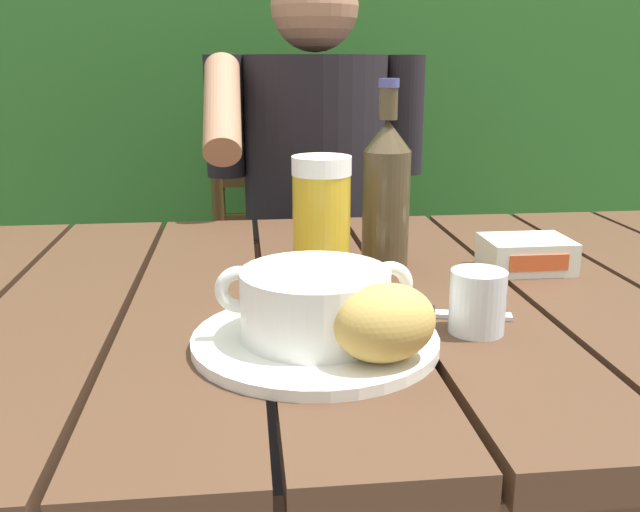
{
  "coord_description": "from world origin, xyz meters",
  "views": [
    {
      "loc": [
        -0.1,
        -0.86,
        1.03
      ],
      "look_at": [
        -0.02,
        -0.08,
        0.81
      ],
      "focal_mm": 39.11,
      "sensor_mm": 36.0,
      "label": 1
    }
  ],
  "objects_px": {
    "serving_plate": "(315,340)",
    "beer_glass": "(321,219)",
    "bread_roll": "(385,323)",
    "beer_bottle": "(386,193)",
    "butter_tub": "(526,254)",
    "chair_near_diner": "(309,285)",
    "table_knife": "(433,313)",
    "person_eating": "(316,197)",
    "water_glass_small": "(477,302)",
    "soup_bowl": "(315,301)"
  },
  "relations": [
    {
      "from": "serving_plate",
      "to": "bread_roll",
      "type": "relative_size",
      "value": 2.17
    },
    {
      "from": "person_eating",
      "to": "butter_tub",
      "type": "bearing_deg",
      "value": -68.59
    },
    {
      "from": "serving_plate",
      "to": "beer_bottle",
      "type": "distance_m",
      "value": 0.32
    },
    {
      "from": "serving_plate",
      "to": "soup_bowl",
      "type": "bearing_deg",
      "value": -75.96
    },
    {
      "from": "soup_bowl",
      "to": "table_knife",
      "type": "height_order",
      "value": "soup_bowl"
    },
    {
      "from": "butter_tub",
      "to": "person_eating",
      "type": "bearing_deg",
      "value": 111.41
    },
    {
      "from": "beer_glass",
      "to": "water_glass_small",
      "type": "relative_size",
      "value": 2.42
    },
    {
      "from": "bread_roll",
      "to": "beer_bottle",
      "type": "bearing_deg",
      "value": 78.53
    },
    {
      "from": "chair_near_diner",
      "to": "person_eating",
      "type": "relative_size",
      "value": 0.72
    },
    {
      "from": "person_eating",
      "to": "water_glass_small",
      "type": "xyz_separation_m",
      "value": [
        0.09,
        -0.83,
        0.04
      ]
    },
    {
      "from": "person_eating",
      "to": "table_knife",
      "type": "height_order",
      "value": "person_eating"
    },
    {
      "from": "serving_plate",
      "to": "water_glass_small",
      "type": "relative_size",
      "value": 3.71
    },
    {
      "from": "beer_glass",
      "to": "beer_bottle",
      "type": "height_order",
      "value": "beer_bottle"
    },
    {
      "from": "chair_near_diner",
      "to": "beer_glass",
      "type": "height_order",
      "value": "beer_glass"
    },
    {
      "from": "chair_near_diner",
      "to": "person_eating",
      "type": "distance_m",
      "value": 0.33
    },
    {
      "from": "beer_glass",
      "to": "butter_tub",
      "type": "xyz_separation_m",
      "value": [
        0.3,
        0.02,
        -0.06
      ]
    },
    {
      "from": "chair_near_diner",
      "to": "water_glass_small",
      "type": "relative_size",
      "value": 12.89
    },
    {
      "from": "table_knife",
      "to": "butter_tub",
      "type": "bearing_deg",
      "value": 42.97
    },
    {
      "from": "serving_plate",
      "to": "beer_glass",
      "type": "height_order",
      "value": "beer_glass"
    },
    {
      "from": "person_eating",
      "to": "soup_bowl",
      "type": "distance_m",
      "value": 0.86
    },
    {
      "from": "butter_tub",
      "to": "serving_plate",
      "type": "bearing_deg",
      "value": -143.58
    },
    {
      "from": "person_eating",
      "to": "beer_glass",
      "type": "xyz_separation_m",
      "value": [
        -0.06,
        -0.63,
        0.09
      ]
    },
    {
      "from": "beer_bottle",
      "to": "butter_tub",
      "type": "xyz_separation_m",
      "value": [
        0.2,
        -0.03,
        -0.09
      ]
    },
    {
      "from": "beer_glass",
      "to": "table_knife",
      "type": "bearing_deg",
      "value": -53.47
    },
    {
      "from": "person_eating",
      "to": "water_glass_small",
      "type": "bearing_deg",
      "value": -83.72
    },
    {
      "from": "soup_bowl",
      "to": "butter_tub",
      "type": "distance_m",
      "value": 0.41
    },
    {
      "from": "water_glass_small",
      "to": "butter_tub",
      "type": "distance_m",
      "value": 0.27
    },
    {
      "from": "table_knife",
      "to": "beer_bottle",
      "type": "bearing_deg",
      "value": 95.25
    },
    {
      "from": "soup_bowl",
      "to": "person_eating",
      "type": "bearing_deg",
      "value": 83.99
    },
    {
      "from": "beer_glass",
      "to": "beer_bottle",
      "type": "relative_size",
      "value": 0.63
    },
    {
      "from": "chair_near_diner",
      "to": "butter_tub",
      "type": "bearing_deg",
      "value": -73.63
    },
    {
      "from": "serving_plate",
      "to": "table_knife",
      "type": "distance_m",
      "value": 0.16
    },
    {
      "from": "chair_near_diner",
      "to": "water_glass_small",
      "type": "distance_m",
      "value": 1.08
    },
    {
      "from": "serving_plate",
      "to": "water_glass_small",
      "type": "distance_m",
      "value": 0.18
    },
    {
      "from": "butter_tub",
      "to": "bread_roll",
      "type": "bearing_deg",
      "value": -130.78
    },
    {
      "from": "soup_bowl",
      "to": "bread_roll",
      "type": "distance_m",
      "value": 0.09
    },
    {
      "from": "soup_bowl",
      "to": "water_glass_small",
      "type": "distance_m",
      "value": 0.18
    },
    {
      "from": "chair_near_diner",
      "to": "beer_bottle",
      "type": "bearing_deg",
      "value": -87.36
    },
    {
      "from": "beer_glass",
      "to": "butter_tub",
      "type": "relative_size",
      "value": 1.41
    },
    {
      "from": "serving_plate",
      "to": "bread_roll",
      "type": "bearing_deg",
      "value": -49.4
    },
    {
      "from": "butter_tub",
      "to": "table_knife",
      "type": "distance_m",
      "value": 0.25
    },
    {
      "from": "beer_bottle",
      "to": "water_glass_small",
      "type": "distance_m",
      "value": 0.27
    },
    {
      "from": "butter_tub",
      "to": "beer_bottle",
      "type": "bearing_deg",
      "value": 172.4
    },
    {
      "from": "soup_bowl",
      "to": "butter_tub",
      "type": "relative_size",
      "value": 1.71
    },
    {
      "from": "butter_tub",
      "to": "table_knife",
      "type": "height_order",
      "value": "butter_tub"
    },
    {
      "from": "bread_roll",
      "to": "butter_tub",
      "type": "xyz_separation_m",
      "value": [
        0.27,
        0.31,
        -0.03
      ]
    },
    {
      "from": "chair_near_diner",
      "to": "table_knife",
      "type": "relative_size",
      "value": 6.01
    },
    {
      "from": "person_eating",
      "to": "butter_tub",
      "type": "xyz_separation_m",
      "value": [
        0.24,
        -0.61,
        0.03
      ]
    },
    {
      "from": "person_eating",
      "to": "bread_roll",
      "type": "bearing_deg",
      "value": -91.87
    },
    {
      "from": "person_eating",
      "to": "chair_near_diner",
      "type": "bearing_deg",
      "value": 89.18
    }
  ]
}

